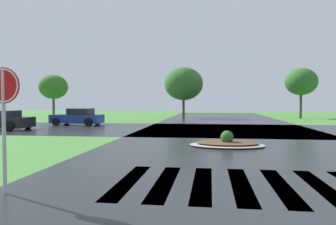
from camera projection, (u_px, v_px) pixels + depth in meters
name	position (u px, v px, depth m)	size (l,w,h in m)	color
asphalt_roadway	(238.00, 147.00, 13.75)	(11.84, 80.00, 0.01)	#232628
asphalt_cross_road	(228.00, 130.00, 22.07)	(90.00, 10.66, 0.01)	#232628
crosswalk_stripes	(260.00, 185.00, 7.52)	(6.75, 3.50, 0.01)	white
stop_sign	(3.00, 100.00, 6.76)	(0.76, 0.08, 2.67)	#B2B5BA
median_island	(227.00, 143.00, 14.03)	(3.26, 2.10, 0.68)	#9E9B93
car_white_sedan	(78.00, 117.00, 26.47)	(4.19, 2.16, 1.36)	navy
car_dark_suv	(1.00, 121.00, 22.24)	(4.31, 2.37, 1.31)	black
background_treeline	(279.00, 83.00, 35.83)	(47.45, 5.29, 6.10)	#4C3823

